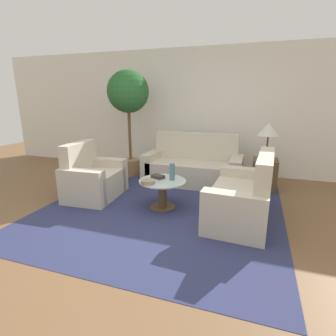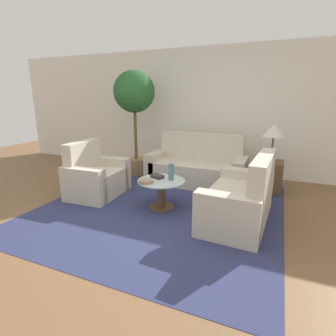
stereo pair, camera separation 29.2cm
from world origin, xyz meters
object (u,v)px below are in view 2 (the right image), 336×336
bowl (146,181)px  table_lamp (274,131)px  potted_plant (134,99)px  vase (171,172)px  loveseat (243,201)px  armchair (95,178)px  book_stack (157,176)px  coffee_table (161,190)px  sofa_main (197,168)px

bowl → table_lamp: bearing=44.5°
potted_plant → vase: (1.34, -1.33, -1.02)m
table_lamp → potted_plant: potted_plant is taller
bowl → loveseat: bearing=8.0°
armchair → table_lamp: size_ratio=1.62×
table_lamp → bowl: (-1.58, -1.55, -0.61)m
vase → book_stack: vase is taller
armchair → coffee_table: size_ratio=1.47×
loveseat → table_lamp: bearing=172.8°
armchair → loveseat: 2.44m
table_lamp → potted_plant: bearing=178.8°
coffee_table → vase: bearing=28.3°
table_lamp → bowl: size_ratio=3.14×
sofa_main → armchair: (-1.41, -1.26, -0.00)m
bowl → book_stack: (0.04, 0.29, -0.00)m
book_stack → armchair: bearing=-156.9°
loveseat → bowl: (-1.32, -0.19, 0.16)m
sofa_main → coffee_table: 1.34m
vase → bowl: (-0.27, -0.27, -0.10)m
potted_plant → book_stack: (1.11, -1.32, -1.11)m
table_lamp → bowl: 2.29m
vase → armchair: bearing=180.0°
loveseat → table_lamp: table_lamp is taller
potted_plant → vase: 2.15m
armchair → vase: 1.41m
sofa_main → table_lamp: (1.29, 0.01, 0.76)m
potted_plant → coffee_table: bearing=-48.9°
vase → bowl: 0.40m
table_lamp → book_stack: bearing=-140.7°
coffee_table → vase: (0.13, 0.07, 0.27)m
vase → bowl: vase is taller
potted_plant → book_stack: potted_plant is taller
armchair → bowl: armchair is taller
book_stack → table_lamp: bearing=61.8°
coffee_table → book_stack: (-0.10, 0.08, 0.17)m
vase → loveseat: bearing=-4.7°
sofa_main → bowl: 1.57m
vase → bowl: bearing=-134.6°
table_lamp → sofa_main: bearing=-179.4°
potted_plant → book_stack: size_ratio=9.55×
sofa_main → bowl: size_ratio=9.04×
potted_plant → loveseat: bearing=-30.6°
sofa_main → table_lamp: table_lamp is taller
armchair → loveseat: loveseat is taller
loveseat → sofa_main: bearing=-139.1°
sofa_main → loveseat: 1.70m
coffee_table → bowl: 0.31m
sofa_main → table_lamp: 1.50m
potted_plant → bowl: size_ratio=10.55×
coffee_table → potted_plant: size_ratio=0.33×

